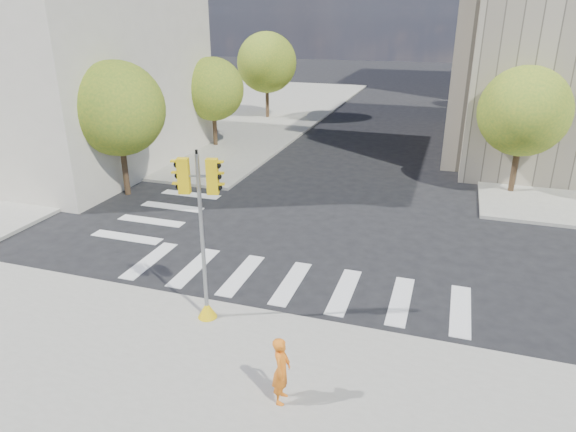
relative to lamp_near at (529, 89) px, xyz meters
The scene contains 14 objects.
ground 16.76m from the lamp_near, 119.74° to the right, with size 160.00×160.00×0.00m, color black.
sidewalk_far_left 30.79m from the lamp_near, 156.80° to the left, with size 28.00×40.00×0.15m, color gray.
classical_building 28.70m from the lamp_near, 167.91° to the right, with size 19.00×15.00×12.70m.
tree_lw_near 21.03m from the lamp_near, 151.61° to the right, with size 4.40×4.40×6.41m.
tree_lw_mid 18.52m from the lamp_near, behind, with size 4.00×4.00×5.77m.
tree_lw_far 21.03m from the lamp_near, 151.61° to the left, with size 4.80×4.80×6.95m.
tree_re_near 4.07m from the lamp_near, 97.13° to the right, with size 4.20×4.20×6.16m.
tree_re_mid 8.02m from the lamp_near, 93.58° to the left, with size 4.60×4.60×6.66m.
tree_re_far 20.02m from the lamp_near, 91.43° to the left, with size 4.00×4.00×5.88m.
lamp_near is the anchor object (origin of this frame).
lamp_far 14.00m from the lamp_near, 90.00° to the left, with size 0.35×0.18×8.11m.
traffic_signal 21.37m from the lamp_near, 117.25° to the right, with size 1.08×0.56×5.00m.
photographer 22.74m from the lamp_near, 107.02° to the right, with size 0.60×0.40×1.65m, color orange.
planter_wall 24.91m from the lamp_near, 155.54° to the right, with size 6.00×0.40×0.50m, color silver.
Camera 1 is at (4.47, -16.31, 8.45)m, focal length 32.00 mm.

